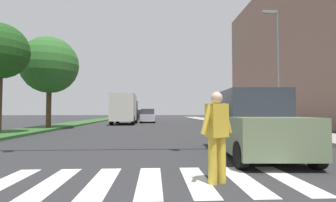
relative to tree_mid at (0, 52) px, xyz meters
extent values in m
plane|color=#2D2D30|center=(8.37, 13.38, -4.60)|extent=(140.00, 140.00, 0.00)
cube|color=silver|center=(5.67, -9.30, -4.60)|extent=(0.45, 2.20, 0.01)
cube|color=silver|center=(6.57, -9.30, -4.60)|extent=(0.45, 2.20, 0.01)
cube|color=silver|center=(7.47, -9.30, -4.60)|extent=(0.45, 2.20, 0.01)
cube|color=silver|center=(8.37, -9.30, -4.60)|extent=(0.45, 2.20, 0.01)
cube|color=silver|center=(9.27, -9.30, -4.60)|extent=(0.45, 2.20, 0.01)
cube|color=silver|center=(10.17, -9.30, -4.60)|extent=(0.45, 2.20, 0.01)
cube|color=silver|center=(11.07, -9.30, -4.60)|extent=(0.45, 2.20, 0.01)
cube|color=#2D5B28|center=(0.23, 11.38, -4.53)|extent=(2.75, 64.00, 0.15)
sphere|color=#1E4C19|center=(0.00, 0.00, 0.04)|extent=(3.02, 3.02, 3.02)
cylinder|color=#4C3823|center=(0.64, 5.00, -2.76)|extent=(0.36, 0.36, 3.39)
sphere|color=#2D6628|center=(0.64, 5.00, 0.19)|extent=(4.18, 4.18, 4.18)
cube|color=#9E9991|center=(16.62, 11.38, -4.53)|extent=(3.00, 64.00, 0.15)
cylinder|color=slate|center=(16.12, 1.03, -0.70)|extent=(0.14, 0.14, 7.50)
cube|color=gray|center=(15.62, 1.03, 2.95)|extent=(0.90, 0.24, 0.16)
cylinder|color=gold|center=(9.71, -9.46, -4.18)|extent=(0.22, 0.22, 0.85)
cylinder|color=gold|center=(9.52, -9.57, -4.18)|extent=(0.22, 0.22, 0.85)
cube|color=gold|center=(9.62, -9.51, -3.44)|extent=(0.45, 0.39, 0.62)
cylinder|color=gold|center=(9.83, -9.40, -3.41)|extent=(0.28, 0.20, 0.58)
cylinder|color=gold|center=(9.41, -9.63, -3.41)|extent=(0.28, 0.20, 0.58)
sphere|color=beige|center=(9.62, -9.51, -3.02)|extent=(0.30, 0.30, 0.22)
cube|color=gray|center=(11.42, -6.60, -3.90)|extent=(2.15, 4.70, 0.96)
cube|color=#2D333D|center=(11.43, -6.37, -3.03)|extent=(1.81, 2.62, 0.79)
cylinder|color=black|center=(12.19, -8.50, -4.28)|extent=(0.25, 0.65, 0.64)
cylinder|color=black|center=(10.45, -8.40, -4.28)|extent=(0.25, 0.65, 0.64)
cylinder|color=black|center=(12.39, -4.80, -4.28)|extent=(0.25, 0.65, 0.64)
cylinder|color=black|center=(10.65, -4.71, -4.28)|extent=(0.25, 0.65, 0.64)
cube|color=#B7B7BC|center=(7.69, 16.67, -3.99)|extent=(1.76, 4.24, 0.79)
cube|color=#2D333D|center=(7.69, 16.46, -3.28)|extent=(1.54, 1.91, 0.64)
cylinder|color=black|center=(6.89, 18.33, -4.28)|extent=(0.22, 0.64, 0.64)
cylinder|color=black|center=(8.48, 18.33, -4.28)|extent=(0.22, 0.64, 0.64)
cylinder|color=black|center=(6.89, 15.00, -4.28)|extent=(0.22, 0.64, 0.64)
cylinder|color=black|center=(8.48, 15.00, -4.28)|extent=(0.22, 0.64, 0.64)
cube|color=black|center=(5.63, 29.39, -4.00)|extent=(1.80, 4.38, 0.78)
cube|color=#2D333D|center=(5.63, 29.18, -3.29)|extent=(1.56, 1.98, 0.63)
cylinder|color=black|center=(4.82, 31.11, -4.28)|extent=(0.23, 0.64, 0.64)
cylinder|color=black|center=(6.39, 31.13, -4.28)|extent=(0.23, 0.64, 0.64)
cylinder|color=black|center=(4.87, 27.66, -4.28)|extent=(0.23, 0.64, 0.64)
cylinder|color=black|center=(6.45, 27.68, -4.28)|extent=(0.23, 0.64, 0.64)
cube|color=black|center=(5.33, 14.91, -3.15)|extent=(2.30, 2.00, 2.20)
cube|color=beige|center=(5.33, 11.81, -2.85)|extent=(2.30, 4.20, 2.70)
cylinder|color=black|center=(4.28, 14.91, -4.15)|extent=(0.30, 0.90, 0.90)
cylinder|color=black|center=(6.38, 14.91, -4.15)|extent=(0.30, 0.90, 0.90)
cylinder|color=black|center=(4.28, 10.76, -4.15)|extent=(0.30, 0.90, 0.90)
cylinder|color=black|center=(6.38, 10.76, -4.15)|extent=(0.30, 0.90, 0.90)
camera|label=1|loc=(8.46, -14.17, -3.28)|focal=27.04mm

